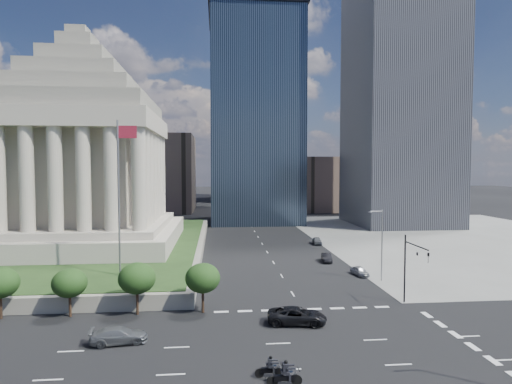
{
  "coord_description": "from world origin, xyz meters",
  "views": [
    {
      "loc": [
        -9.44,
        -32.21,
        15.67
      ],
      "look_at": [
        -4.85,
        17.5,
        12.97
      ],
      "focal_mm": 30.0,
      "sensor_mm": 36.0,
      "label": 1
    }
  ],
  "objects": [
    {
      "name": "plaza_lawn",
      "position": [
        -45.0,
        50.0,
        1.85
      ],
      "size": [
        64.0,
        68.0,
        0.1
      ],
      "primitive_type": "cube",
      "color": "#1F3515",
      "rests_on": "plaza_terrace"
    },
    {
      "name": "building_filler_nw",
      "position": [
        -30.0,
        130.0,
        14.0
      ],
      "size": [
        24.0,
        30.0,
        28.0
      ],
      "primitive_type": "cube",
      "color": "brown",
      "rests_on": "ground"
    },
    {
      "name": "parked_sedan_mid",
      "position": [
        9.0,
        37.78,
        0.7
      ],
      "size": [
        2.04,
        4.39,
        1.39
      ],
      "primitive_type": "imported",
      "rotation": [
        0.0,
        0.0,
        -0.14
      ],
      "color": "black",
      "rests_on": "ground"
    },
    {
      "name": "motorcycle_trail",
      "position": [
        -5.55,
        -1.11,
        0.83
      ],
      "size": [
        2.25,
        0.67,
        1.67
      ],
      "primitive_type": null,
      "rotation": [
        0.0,
        0.0,
        -0.03
      ],
      "color": "black",
      "rests_on": "ground"
    },
    {
      "name": "ground",
      "position": [
        0.0,
        100.0,
        0.0
      ],
      "size": [
        500.0,
        500.0,
        0.0
      ],
      "primitive_type": "plane",
      "color": "black",
      "rests_on": "ground"
    },
    {
      "name": "motorcycle_lead",
      "position": [
        -4.65,
        -2.55,
        0.98
      ],
      "size": [
        2.65,
        0.82,
        1.96
      ],
      "primitive_type": null,
      "rotation": [
        0.0,
        0.0,
        0.04
      ],
      "color": "black",
      "rests_on": "ground"
    },
    {
      "name": "skyscraper_tall",
      "position": [
        8.0,
        185.0,
        95.0
      ],
      "size": [
        40.0,
        40.0,
        190.0
      ],
      "primitive_type": "cube",
      "color": "gray",
      "rests_on": "ground"
    },
    {
      "name": "pickup_truck",
      "position": [
        -1.4,
        9.68,
        0.83
      ],
      "size": [
        3.6,
        6.32,
        1.66
      ],
      "primitive_type": "imported",
      "rotation": [
        0.0,
        0.0,
        1.43
      ],
      "color": "black",
      "rests_on": "ground"
    },
    {
      "name": "parked_sedan_near",
      "position": [
        11.5,
        28.3,
        0.65
      ],
      "size": [
        3.98,
        2.07,
        1.29
      ],
      "primitive_type": "imported",
      "rotation": [
        0.0,
        0.0,
        0.15
      ],
      "color": "gray",
      "rests_on": "ground"
    },
    {
      "name": "street_lamp_north",
      "position": [
        13.33,
        25.0,
        5.66
      ],
      "size": [
        2.13,
        0.22,
        10.0
      ],
      "color": "slate",
      "rests_on": "ground"
    },
    {
      "name": "highrise_ne",
      "position": [
        42.0,
        85.0,
        50.0
      ],
      "size": [
        26.0,
        28.0,
        100.0
      ],
      "primitive_type": "cube",
      "color": "black",
      "rests_on": "ground"
    },
    {
      "name": "traffic_signal_ne",
      "position": [
        12.5,
        13.7,
        5.25
      ],
      "size": [
        0.3,
        5.74,
        8.0
      ],
      "color": "black",
      "rests_on": "ground"
    },
    {
      "name": "building_filler_ne",
      "position": [
        32.0,
        130.0,
        10.0
      ],
      "size": [
        20.0,
        30.0,
        20.0
      ],
      "primitive_type": "cube",
      "color": "brown",
      "rests_on": "ground"
    },
    {
      "name": "suv_grey",
      "position": [
        -18.25,
        6.37,
        0.73
      ],
      "size": [
        5.28,
        2.7,
        1.47
      ],
      "primitive_type": "imported",
      "rotation": [
        0.0,
        0.0,
        1.7
      ],
      "color": "#505256",
      "rests_on": "ground"
    },
    {
      "name": "war_memorial",
      "position": [
        -34.0,
        48.0,
        21.4
      ],
      "size": [
        34.0,
        34.0,
        39.0
      ],
      "primitive_type": null,
      "color": "#A99D8E",
      "rests_on": "plaza_lawn"
    },
    {
      "name": "sidewalk_ne",
      "position": [
        46.0,
        60.0,
        0.01
      ],
      "size": [
        68.0,
        90.0,
        0.03
      ],
      "primitive_type": "cube",
      "color": "slate",
      "rests_on": "ground"
    },
    {
      "name": "plaza_terrace",
      "position": [
        -45.0,
        50.0,
        0.9
      ],
      "size": [
        66.0,
        70.0,
        1.8
      ],
      "primitive_type": "cube",
      "color": "slate",
      "rests_on": "ground"
    },
    {
      "name": "midrise_glass",
      "position": [
        2.0,
        95.0,
        30.0
      ],
      "size": [
        26.0,
        26.0,
        60.0
      ],
      "primitive_type": "cube",
      "color": "black",
      "rests_on": "ground"
    },
    {
      "name": "flagpole",
      "position": [
        -21.83,
        24.0,
        13.11
      ],
      "size": [
        2.52,
        0.24,
        20.0
      ],
      "color": "slate",
      "rests_on": "plaza_lawn"
    },
    {
      "name": "parked_sedan_far",
      "position": [
        11.36,
        54.49,
        0.73
      ],
      "size": [
        2.2,
        4.44,
        1.45
      ],
      "primitive_type": "imported",
      "rotation": [
        0.0,
        0.0,
        -0.12
      ],
      "color": "#585C60",
      "rests_on": "ground"
    }
  ]
}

